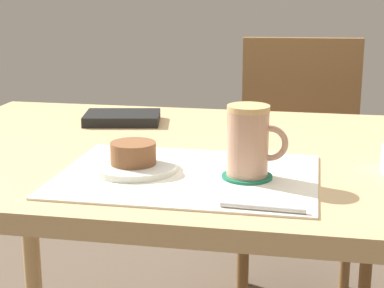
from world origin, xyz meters
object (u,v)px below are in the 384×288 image
coffee_mug (249,141)px  dining_table (221,183)px  pastry_plate (134,167)px  small_book (122,118)px  pastry (133,153)px  wooden_chair (301,163)px

coffee_mug → dining_table: bearing=112.0°
pastry_plate → small_book: size_ratio=0.88×
small_book → pastry_plate: bearing=-81.1°
pastry → small_book: size_ratio=0.46×
pastry_plate → pastry: (0.00, 0.00, 0.03)m
pastry → coffee_mug: coffee_mug is taller
pastry_plate → coffee_mug: (0.21, -0.01, 0.06)m
wooden_chair → coffee_mug: wooden_chair is taller
coffee_mug → pastry_plate: bearing=178.1°
dining_table → small_book: size_ratio=7.41×
pastry → pastry_plate: bearing=0.0°
wooden_chair → pastry_plate: bearing=66.8°
dining_table → small_book: (-0.27, 0.21, 0.08)m
dining_table → wooden_chair: (0.15, 0.74, -0.16)m
wooden_chair → pastry_plate: (-0.29, -0.92, 0.24)m
wooden_chair → pastry: 1.00m
dining_table → pastry: size_ratio=16.09×
pastry → coffee_mug: size_ratio=0.67×
wooden_chair → pastry_plate: 1.00m
wooden_chair → coffee_mug: (-0.08, -0.93, 0.30)m
dining_table → pastry_plate: pastry_plate is taller
coffee_mug → wooden_chair: bearing=85.3°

